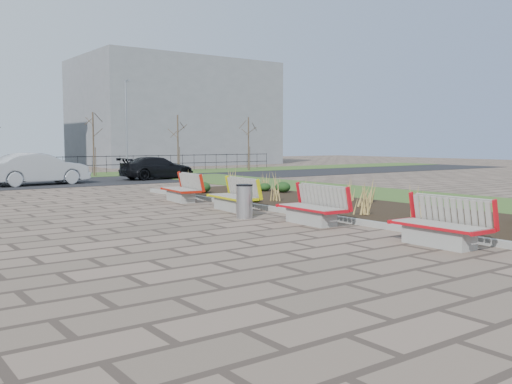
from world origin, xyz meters
TOP-DOWN VIEW (x-y plane):
  - ground at (0.00, 0.00)m, footprint 120.00×120.00m
  - planting_bed at (6.25, 5.00)m, footprint 4.50×18.00m
  - planting_curb at (3.92, 5.00)m, footprint 0.16×18.00m
  - grass_verge_near at (11.00, 5.00)m, footprint 5.00×38.00m
  - road at (0.00, 22.00)m, footprint 80.00×7.00m
  - bench_a at (3.00, -1.38)m, footprint 0.93×2.11m
  - bench_b at (3.00, 2.60)m, footprint 1.00×2.14m
  - bench_c at (3.00, 6.35)m, footprint 1.11×2.18m
  - bench_d at (3.00, 9.71)m, footprint 1.15×2.19m
  - litter_bin at (2.25, 4.58)m, footprint 0.46×0.46m
  - car_silver at (1.09, 20.99)m, footprint 5.06×2.33m
  - car_black at (7.97, 21.57)m, footprint 4.51×1.96m
  - tree_d at (6.00, 26.50)m, footprint 1.40×1.40m
  - tree_e at (12.00, 26.50)m, footprint 1.40×1.40m
  - tree_f at (18.00, 26.50)m, footprint 1.40×1.40m
  - lamp_east at (8.00, 26.00)m, footprint 0.24×0.60m
  - building_grey at (20.00, 42.00)m, footprint 18.00×12.00m

SIDE VIEW (x-z plane):
  - ground at x=0.00m, z-range 0.00..0.00m
  - road at x=0.00m, z-range 0.00..0.02m
  - grass_verge_near at x=11.00m, z-range 0.00..0.04m
  - planting_bed at x=6.25m, z-range 0.00..0.10m
  - planting_curb at x=3.92m, z-range 0.00..0.15m
  - litter_bin at x=2.25m, z-range 0.00..0.95m
  - bench_a at x=3.00m, z-range 0.00..1.00m
  - bench_b at x=3.00m, z-range 0.00..1.00m
  - bench_c at x=3.00m, z-range 0.00..1.00m
  - bench_d at x=3.00m, z-range 0.00..1.00m
  - car_black at x=7.97m, z-range 0.02..1.31m
  - car_silver at x=1.09m, z-range 0.02..1.63m
  - tree_d at x=6.00m, z-range 0.04..4.04m
  - tree_e at x=12.00m, z-range 0.04..4.04m
  - tree_f at x=18.00m, z-range 0.04..4.04m
  - lamp_east at x=8.00m, z-range 0.04..6.04m
  - building_grey at x=20.00m, z-range 0.00..10.00m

